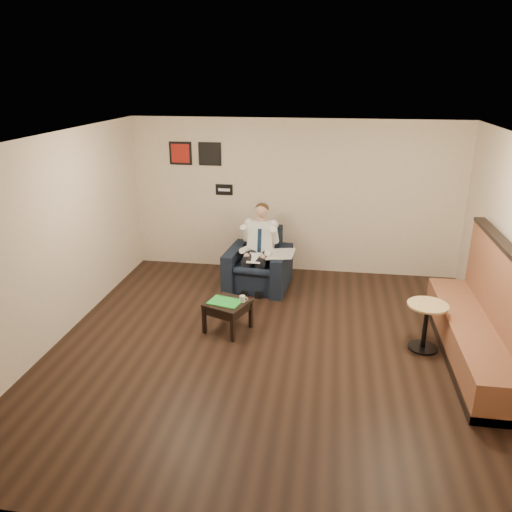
# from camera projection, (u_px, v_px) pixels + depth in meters

# --- Properties ---
(ground) EXTENTS (6.00, 6.00, 0.00)m
(ground) POSITION_uv_depth(u_px,v_px,m) (273.00, 349.00, 6.78)
(ground) COLOR black
(ground) RESTS_ON ground
(wall_back) EXTENTS (6.00, 0.02, 2.80)m
(wall_back) POSITION_uv_depth(u_px,v_px,m) (294.00, 197.00, 9.08)
(wall_back) COLOR #F1DFC5
(wall_back) RESTS_ON ground
(wall_front) EXTENTS (6.00, 0.02, 2.80)m
(wall_front) POSITION_uv_depth(u_px,v_px,m) (224.00, 394.00, 3.51)
(wall_front) COLOR #F1DFC5
(wall_front) RESTS_ON ground
(wall_left) EXTENTS (0.02, 6.00, 2.80)m
(wall_left) POSITION_uv_depth(u_px,v_px,m) (54.00, 241.00, 6.73)
(wall_left) COLOR #F1DFC5
(wall_left) RESTS_ON ground
(ceiling) EXTENTS (6.00, 6.00, 0.02)m
(ceiling) POSITION_uv_depth(u_px,v_px,m) (276.00, 139.00, 5.81)
(ceiling) COLOR white
(ceiling) RESTS_ON wall_back
(seating_sign) EXTENTS (0.32, 0.02, 0.20)m
(seating_sign) POSITION_uv_depth(u_px,v_px,m) (224.00, 190.00, 9.22)
(seating_sign) COLOR black
(seating_sign) RESTS_ON wall_back
(art_print_left) EXTENTS (0.42, 0.03, 0.42)m
(art_print_left) POSITION_uv_depth(u_px,v_px,m) (181.00, 153.00, 9.11)
(art_print_left) COLOR #A81C14
(art_print_left) RESTS_ON wall_back
(art_print_right) EXTENTS (0.42, 0.03, 0.42)m
(art_print_right) POSITION_uv_depth(u_px,v_px,m) (210.00, 154.00, 9.03)
(art_print_right) COLOR black
(art_print_right) RESTS_ON wall_back
(armchair) EXTENTS (1.13, 1.13, 1.01)m
(armchair) POSITION_uv_depth(u_px,v_px,m) (258.00, 260.00, 8.60)
(armchair) COLOR black
(armchair) RESTS_ON ground
(seated_man) EXTENTS (0.75, 1.04, 1.38)m
(seated_man) POSITION_uv_depth(u_px,v_px,m) (256.00, 252.00, 8.41)
(seated_man) COLOR white
(seated_man) RESTS_ON armchair
(lap_papers) EXTENTS (0.24, 0.33, 0.01)m
(lap_papers) POSITION_uv_depth(u_px,v_px,m) (255.00, 258.00, 8.34)
(lap_papers) COLOR white
(lap_papers) RESTS_ON seated_man
(newspaper) EXTENTS (0.46, 0.56, 0.01)m
(newspaper) POSITION_uv_depth(u_px,v_px,m) (281.00, 254.00, 8.34)
(newspaper) COLOR silver
(newspaper) RESTS_ON armchair
(side_table) EXTENTS (0.71, 0.71, 0.45)m
(side_table) POSITION_uv_depth(u_px,v_px,m) (228.00, 316.00, 7.21)
(side_table) COLOR black
(side_table) RESTS_ON ground
(green_folder) EXTENTS (0.51, 0.42, 0.01)m
(green_folder) POSITION_uv_depth(u_px,v_px,m) (225.00, 302.00, 7.13)
(green_folder) COLOR green
(green_folder) RESTS_ON side_table
(coffee_mug) EXTENTS (0.11, 0.11, 0.09)m
(coffee_mug) POSITION_uv_depth(u_px,v_px,m) (242.00, 299.00, 7.12)
(coffee_mug) COLOR white
(coffee_mug) RESTS_ON side_table
(smartphone) EXTENTS (0.15, 0.13, 0.01)m
(smartphone) POSITION_uv_depth(u_px,v_px,m) (236.00, 299.00, 7.23)
(smartphone) COLOR black
(smartphone) RESTS_ON side_table
(banquette) EXTENTS (0.70, 2.92, 1.49)m
(banquette) POSITION_uv_depth(u_px,v_px,m) (478.00, 305.00, 6.35)
(banquette) COLOR brown
(banquette) RESTS_ON ground
(cafe_table) EXTENTS (0.57, 0.57, 0.66)m
(cafe_table) POSITION_uv_depth(u_px,v_px,m) (425.00, 327.00, 6.68)
(cafe_table) COLOR tan
(cafe_table) RESTS_ON ground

